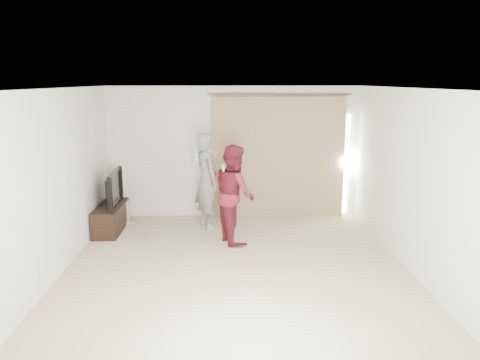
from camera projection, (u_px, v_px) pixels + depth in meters
name	position (u px, v px, depth m)	size (l,w,h in m)	color
floor	(236.00, 268.00, 6.88)	(5.50, 5.50, 0.00)	#C1B490
wall_back	(234.00, 152.00, 9.29)	(5.00, 0.04, 2.60)	silver
wall_left	(58.00, 183.00, 6.54)	(0.04, 5.50, 2.60)	silver
ceiling	(236.00, 88.00, 6.33)	(5.00, 5.50, 0.01)	white
curtain	(280.00, 158.00, 9.27)	(2.80, 0.11, 2.46)	tan
tv_console	(111.00, 218.00, 8.56)	(0.42, 1.22, 0.47)	black
tv	(109.00, 188.00, 8.44)	(1.11, 0.15, 0.64)	black
scratching_post	(125.00, 214.00, 9.01)	(0.32, 0.32, 0.43)	tan
person_man	(207.00, 180.00, 8.63)	(0.66, 0.77, 1.78)	slate
person_woman	(234.00, 194.00, 7.87)	(0.86, 0.97, 1.67)	maroon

